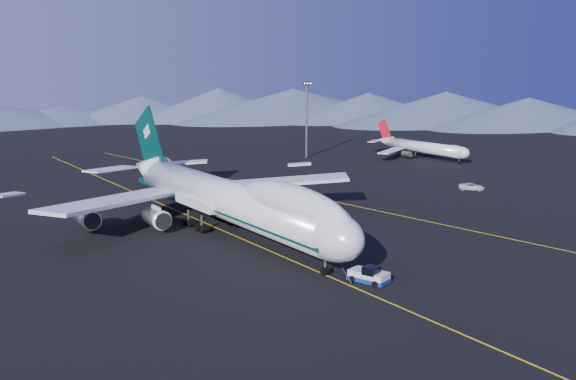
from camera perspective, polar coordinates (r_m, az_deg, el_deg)
ground at (r=107.06m, az=-5.40°, el=-3.80°), size 500.00×500.00×0.00m
taxiway_line_main at (r=107.05m, az=-5.40°, el=-3.79°), size 0.25×220.00×0.01m
taxiway_line_side at (r=131.40m, az=3.96°, el=-1.00°), size 28.08×198.09×0.01m
boeing_747 at (r=105.76m, az=-5.46°, el=-0.75°), size 59.62×72.43×19.37m
pushback_tug at (r=83.38m, az=7.19°, el=-7.64°), size 4.10×5.70×2.24m
second_jet at (r=196.96m, az=11.71°, el=3.75°), size 33.05×37.34×10.63m
service_van at (r=148.40m, az=16.01°, el=0.29°), size 5.68×5.87×1.55m
floodlight_mast at (r=192.64m, az=1.66°, el=6.29°), size 2.80×2.10×22.68m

